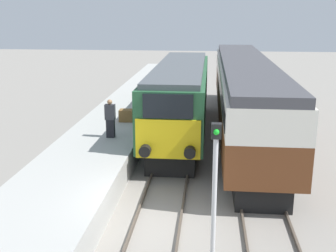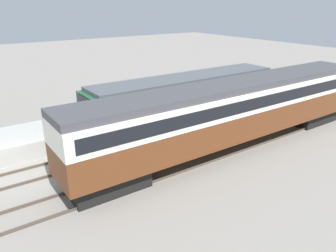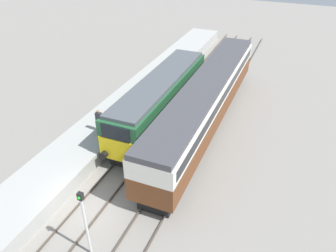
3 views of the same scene
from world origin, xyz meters
TOP-DOWN VIEW (x-y plane):
  - ground_plane at (0.00, 0.00)m, footprint 120.00×120.00m
  - platform_left at (-3.30, 8.00)m, footprint 3.50×50.00m
  - rails_near_track at (0.00, 5.00)m, footprint 1.51×60.00m
  - rails_far_track at (3.40, 5.00)m, footprint 1.50×60.00m
  - locomotive at (0.00, 10.24)m, footprint 2.70×13.77m
  - passenger_carriage at (3.40, 11.02)m, footprint 2.75×20.31m
  - person_on_platform at (-2.79, 5.97)m, footprint 0.44×0.26m
  - signal_post at (1.70, -2.16)m, footprint 0.24×0.28m
  - luggage_crate at (-2.64, 8.83)m, footprint 0.70×0.56m

SIDE VIEW (x-z plane):
  - ground_plane at x=0.00m, z-range 0.00..0.00m
  - rails_near_track at x=0.00m, z-range 0.00..0.14m
  - rails_far_track at x=3.40m, z-range 0.00..0.14m
  - platform_left at x=-3.30m, z-range 0.00..1.05m
  - luggage_crate at x=-2.64m, z-range 1.05..1.65m
  - person_on_platform at x=-2.79m, z-range 1.04..2.75m
  - locomotive at x=0.00m, z-range 0.22..4.03m
  - signal_post at x=1.70m, z-range 0.37..4.33m
  - passenger_carriage at x=3.40m, z-range 0.44..4.44m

